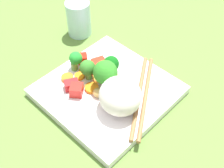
{
  "coord_description": "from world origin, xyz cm",
  "views": [
    {
      "loc": [
        -29.02,
        31.76,
        50.44
      ],
      "look_at": [
        -1.13,
        -0.18,
        3.88
      ],
      "focal_mm": 47.71,
      "sensor_mm": 36.0,
      "label": 1
    }
  ],
  "objects_px": {
    "rice_mound": "(120,96)",
    "drinking_glass": "(79,18)",
    "carrot_slice_0": "(99,77)",
    "chopstick_pair": "(142,96)",
    "square_plate": "(108,91)",
    "broccoli_floret_0": "(111,64)"
  },
  "relations": [
    {
      "from": "carrot_slice_0",
      "to": "chopstick_pair",
      "type": "bearing_deg",
      "value": -169.47
    },
    {
      "from": "square_plate",
      "to": "chopstick_pair",
      "type": "xyz_separation_m",
      "value": [
        -0.07,
        -0.03,
        0.01
      ]
    },
    {
      "from": "broccoli_floret_0",
      "to": "chopstick_pair",
      "type": "height_order",
      "value": "broccoli_floret_0"
    },
    {
      "from": "carrot_slice_0",
      "to": "chopstick_pair",
      "type": "height_order",
      "value": "chopstick_pair"
    },
    {
      "from": "carrot_slice_0",
      "to": "rice_mound",
      "type": "bearing_deg",
      "value": 159.92
    },
    {
      "from": "broccoli_floret_0",
      "to": "drinking_glass",
      "type": "height_order",
      "value": "drinking_glass"
    },
    {
      "from": "chopstick_pair",
      "to": "square_plate",
      "type": "bearing_deg",
      "value": 82.25
    },
    {
      "from": "rice_mound",
      "to": "broccoli_floret_0",
      "type": "bearing_deg",
      "value": -38.05
    },
    {
      "from": "square_plate",
      "to": "carrot_slice_0",
      "type": "bearing_deg",
      "value": -16.45
    },
    {
      "from": "rice_mound",
      "to": "drinking_glass",
      "type": "relative_size",
      "value": 0.95
    },
    {
      "from": "square_plate",
      "to": "rice_mound",
      "type": "distance_m",
      "value": 0.07
    },
    {
      "from": "broccoli_floret_0",
      "to": "chopstick_pair",
      "type": "bearing_deg",
      "value": 174.95
    },
    {
      "from": "drinking_glass",
      "to": "carrot_slice_0",
      "type": "bearing_deg",
      "value": 148.34
    },
    {
      "from": "square_plate",
      "to": "rice_mound",
      "type": "xyz_separation_m",
      "value": [
        -0.05,
        0.02,
        0.04
      ]
    },
    {
      "from": "square_plate",
      "to": "chopstick_pair",
      "type": "distance_m",
      "value": 0.08
    },
    {
      "from": "broccoli_floret_0",
      "to": "carrot_slice_0",
      "type": "height_order",
      "value": "broccoli_floret_0"
    },
    {
      "from": "rice_mound",
      "to": "carrot_slice_0",
      "type": "height_order",
      "value": "rice_mound"
    },
    {
      "from": "carrot_slice_0",
      "to": "drinking_glass",
      "type": "relative_size",
      "value": 0.34
    },
    {
      "from": "carrot_slice_0",
      "to": "square_plate",
      "type": "bearing_deg",
      "value": 163.55
    },
    {
      "from": "broccoli_floret_0",
      "to": "chopstick_pair",
      "type": "distance_m",
      "value": 0.1
    },
    {
      "from": "square_plate",
      "to": "carrot_slice_0",
      "type": "relative_size",
      "value": 8.18
    },
    {
      "from": "rice_mound",
      "to": "chopstick_pair",
      "type": "xyz_separation_m",
      "value": [
        -0.02,
        -0.05,
        -0.03
      ]
    }
  ]
}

